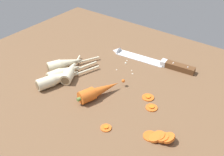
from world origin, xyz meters
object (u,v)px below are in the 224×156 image
object	(u,v)px
parsnip_mid_left	(65,63)
whole_carrot	(98,91)
carrot_slice_stray_mid	(152,107)
parsnip_mid_right	(59,78)
chefs_knife	(150,60)
parsnip_front	(70,71)
carrot_slice_stray_near	(106,127)
carrot_slice_stray_far	(148,97)
carrot_slice_stack	(159,137)
parsnip_back	(65,72)

from	to	relation	value
parsnip_mid_left	whole_carrot	bearing A→B (deg)	-15.68
parsnip_mid_left	carrot_slice_stray_mid	bearing A→B (deg)	-0.78
parsnip_mid_left	parsnip_mid_right	xyz separation A→B (cm)	(5.05, -8.26, -0.00)
chefs_knife	parsnip_mid_right	size ratio (longest dim) A/B	1.49
parsnip_front	carrot_slice_stray_near	size ratio (longest dim) A/B	5.58
parsnip_front	parsnip_mid_left	size ratio (longest dim) A/B	0.91
carrot_slice_stray_mid	carrot_slice_stray_far	xyz separation A→B (cm)	(-3.42, 3.67, 0.00)
carrot_slice_stack	carrot_slice_stray_mid	distance (cm)	12.58
parsnip_mid_left	carrot_slice_stray_far	xyz separation A→B (cm)	(34.07, 3.16, -1.62)
chefs_knife	whole_carrot	bearing A→B (deg)	-94.29
whole_carrot	parsnip_front	size ratio (longest dim) A/B	1.00
chefs_knife	parsnip_front	bearing A→B (deg)	-124.42
parsnip_mid_right	carrot_slice_stray_far	world-z (taller)	parsnip_mid_right
parsnip_mid_right	carrot_slice_stack	xyz separation A→B (cm)	(40.23, -2.12, -1.15)
chefs_knife	whole_carrot	distance (cm)	29.20
whole_carrot	carrot_slice_stack	world-z (taller)	whole_carrot
carrot_slice_stack	carrot_slice_stray_far	bearing A→B (deg)	129.63
whole_carrot	carrot_slice_stray_near	world-z (taller)	whole_carrot
carrot_slice_stray_mid	carrot_slice_stray_far	size ratio (longest dim) A/B	0.95
chefs_knife	carrot_slice_stray_far	bearing A→B (deg)	-60.97
chefs_knife	whole_carrot	world-z (taller)	whole_carrot
parsnip_mid_right	carrot_slice_stray_near	distance (cm)	27.54
parsnip_back	carrot_slice_stray_near	xyz separation A→B (cm)	(27.54, -11.57, -1.62)
carrot_slice_stack	parsnip_back	bearing A→B (deg)	171.46
whole_carrot	carrot_slice_stack	bearing A→B (deg)	-10.52
carrot_slice_stray_mid	carrot_slice_stray_near	bearing A→B (deg)	-111.45
carrot_slice_stack	carrot_slice_stray_near	size ratio (longest dim) A/B	2.71
chefs_knife	parsnip_back	xyz separation A→B (cm)	(-18.95, -27.44, 1.33)
whole_carrot	parsnip_front	xyz separation A→B (cm)	(-15.59, 3.15, -0.12)
parsnip_front	parsnip_mid_right	size ratio (longest dim) A/B	0.75
chefs_knife	carrot_slice_stack	xyz separation A→B (cm)	(22.37, -33.65, 0.18)
parsnip_mid_left	carrot_slice_stray_far	world-z (taller)	parsnip_mid_left
carrot_slice_stray_near	chefs_knife	bearing A→B (deg)	102.43
parsnip_back	parsnip_front	bearing A→B (deg)	52.04
whole_carrot	carrot_slice_stray_mid	xyz separation A→B (cm)	(16.76, 5.31, -1.74)
carrot_slice_stray_mid	carrot_slice_stray_far	world-z (taller)	same
carrot_slice_stray_near	carrot_slice_stray_far	bearing A→B (deg)	82.27
whole_carrot	carrot_slice_stack	distance (cm)	25.00
chefs_knife	carrot_slice_stray_mid	bearing A→B (deg)	-58.49
whole_carrot	parsnip_front	world-z (taller)	whole_carrot
chefs_knife	whole_carrot	xyz separation A→B (cm)	(-2.18, -29.09, 1.45)
parsnip_mid_left	carrot_slice_stray_near	distance (cm)	35.26
carrot_slice_stray_near	parsnip_mid_right	bearing A→B (deg)	164.20
chefs_knife	parsnip_mid_right	bearing A→B (deg)	-119.54
parsnip_back	carrot_slice_stack	xyz separation A→B (cm)	(41.32, -6.20, -1.15)
parsnip_mid_right	carrot_slice_stray_mid	xyz separation A→B (cm)	(32.44, 7.74, -1.62)
parsnip_back	carrot_slice_stray_near	world-z (taller)	parsnip_back
carrot_slice_stray_near	parsnip_front	bearing A→B (deg)	153.63
parsnip_mid_right	carrot_slice_stray_far	bearing A→B (deg)	21.46
carrot_slice_stray_mid	whole_carrot	bearing A→B (deg)	-162.43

